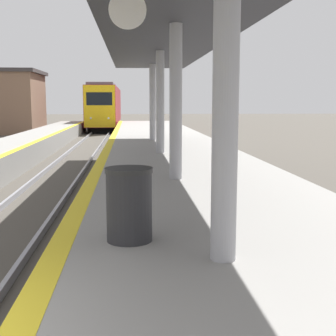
% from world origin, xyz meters
% --- Properties ---
extents(train, '(2.63, 20.46, 4.30)m').
position_xyz_m(train, '(0.00, 46.05, 2.19)').
color(train, black).
rests_on(train, ground).
extents(station_canopy, '(3.45, 22.04, 3.63)m').
position_xyz_m(station_canopy, '(3.54, 10.33, 4.35)').
color(station_canopy, '#99999E').
rests_on(station_canopy, platform_right).
extents(trash_bin, '(0.60, 0.60, 0.93)m').
position_xyz_m(trash_bin, '(2.50, 2.86, 1.41)').
color(trash_bin, '#262628').
rests_on(trash_bin, platform_right).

